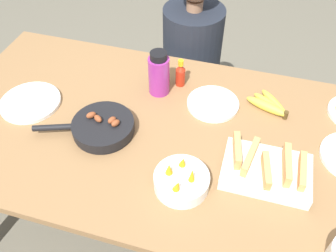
{
  "coord_description": "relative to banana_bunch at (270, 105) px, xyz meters",
  "views": [
    {
      "loc": [
        0.26,
        -0.91,
        1.81
      ],
      "look_at": [
        0.0,
        0.0,
        0.8
      ],
      "focal_mm": 38.0,
      "sensor_mm": 36.0,
      "label": 1
    }
  ],
  "objects": [
    {
      "name": "fruit_bowl_citrus",
      "position": [
        -0.26,
        -0.48,
        0.01
      ],
      "size": [
        0.19,
        0.19,
        0.1
      ],
      "color": "white",
      "rests_on": "dining_table"
    },
    {
      "name": "melon_tray",
      "position": [
        0.01,
        -0.36,
        0.02
      ],
      "size": [
        0.3,
        0.21,
        0.1
      ],
      "color": "silver",
      "rests_on": "dining_table"
    },
    {
      "name": "empty_plate_far_left",
      "position": [
        -0.98,
        -0.25,
        -0.01
      ],
      "size": [
        0.25,
        0.25,
        0.02
      ],
      "color": "white",
      "rests_on": "dining_table"
    },
    {
      "name": "banana_bunch",
      "position": [
        0.0,
        0.0,
        0.0
      ],
      "size": [
        0.19,
        0.16,
        0.04
      ],
      "color": "gold",
      "rests_on": "dining_table"
    },
    {
      "name": "skillet",
      "position": [
        -0.62,
        -0.32,
        0.01
      ],
      "size": [
        0.38,
        0.24,
        0.08
      ],
      "rotation": [
        0.0,
        0.0,
        3.49
      ],
      "color": "black",
      "rests_on": "dining_table"
    },
    {
      "name": "person_figure",
      "position": [
        -0.44,
        0.46,
        -0.32
      ],
      "size": [
        0.35,
        0.35,
        1.15
      ],
      "color": "black",
      "rests_on": "ground_plane"
    },
    {
      "name": "ground_plane",
      "position": [
        -0.38,
        -0.25,
        -0.79
      ],
      "size": [
        14.0,
        14.0,
        0.0
      ],
      "primitive_type": "plane",
      "color": "#666051"
    },
    {
      "name": "water_bottle",
      "position": [
        -0.48,
        -0.02,
        0.08
      ],
      "size": [
        0.09,
        0.09,
        0.2
      ],
      "color": "#992D89",
      "rests_on": "dining_table"
    },
    {
      "name": "empty_plate_mid_edge",
      "position": [
        -0.23,
        -0.05,
        -0.01
      ],
      "size": [
        0.22,
        0.22,
        0.02
      ],
      "color": "white",
      "rests_on": "dining_table"
    },
    {
      "name": "dining_table",
      "position": [
        -0.38,
        -0.25,
        -0.11
      ],
      "size": [
        1.9,
        0.97,
        0.77
      ],
      "color": "olive",
      "rests_on": "ground_plane"
    },
    {
      "name": "hot_sauce_bottle",
      "position": [
        -0.4,
        0.05,
        0.04
      ],
      "size": [
        0.04,
        0.04,
        0.13
      ],
      "color": "#B72814",
      "rests_on": "dining_table"
    }
  ]
}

